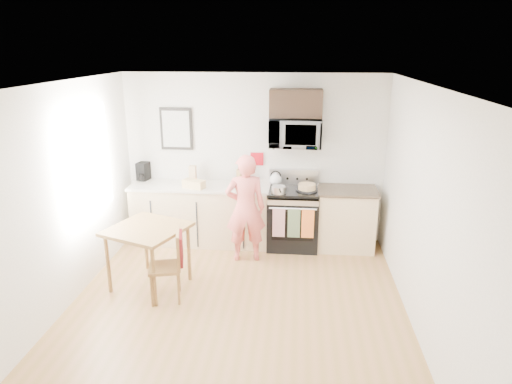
# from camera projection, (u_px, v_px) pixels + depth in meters

# --- Properties ---
(floor) EXTENTS (4.60, 4.60, 0.00)m
(floor) POSITION_uv_depth(u_px,v_px,m) (235.00, 314.00, 5.30)
(floor) COLOR olive
(floor) RESTS_ON ground
(back_wall) EXTENTS (4.00, 0.04, 2.60)m
(back_wall) POSITION_uv_depth(u_px,v_px,m) (254.00, 159.00, 7.08)
(back_wall) COLOR silver
(back_wall) RESTS_ON floor
(front_wall) EXTENTS (4.00, 0.04, 2.60)m
(front_wall) POSITION_uv_depth(u_px,v_px,m) (178.00, 340.00, 2.72)
(front_wall) COLOR silver
(front_wall) RESTS_ON floor
(left_wall) EXTENTS (0.04, 4.60, 2.60)m
(left_wall) POSITION_uv_depth(u_px,v_px,m) (55.00, 203.00, 5.08)
(left_wall) COLOR silver
(left_wall) RESTS_ON floor
(right_wall) EXTENTS (0.04, 4.60, 2.60)m
(right_wall) POSITION_uv_depth(u_px,v_px,m) (424.00, 215.00, 4.72)
(right_wall) COLOR silver
(right_wall) RESTS_ON floor
(ceiling) EXTENTS (4.00, 4.60, 0.04)m
(ceiling) POSITION_uv_depth(u_px,v_px,m) (231.00, 85.00, 4.50)
(ceiling) COLOR white
(ceiling) RESTS_ON back_wall
(window) EXTENTS (0.06, 1.40, 1.50)m
(window) POSITION_uv_depth(u_px,v_px,m) (88.00, 164.00, 5.75)
(window) COLOR silver
(window) RESTS_ON left_wall
(cabinet_left) EXTENTS (2.10, 0.60, 0.90)m
(cabinet_left) POSITION_uv_depth(u_px,v_px,m) (201.00, 215.00, 7.13)
(cabinet_left) COLOR #D4B588
(cabinet_left) RESTS_ON floor
(countertop_left) EXTENTS (2.14, 0.64, 0.04)m
(countertop_left) POSITION_uv_depth(u_px,v_px,m) (200.00, 186.00, 6.98)
(countertop_left) COLOR beige
(countertop_left) RESTS_ON cabinet_left
(cabinet_right) EXTENTS (0.84, 0.60, 0.90)m
(cabinet_right) POSITION_uv_depth(u_px,v_px,m) (346.00, 220.00, 6.93)
(cabinet_right) COLOR #D4B588
(cabinet_right) RESTS_ON floor
(countertop_right) EXTENTS (0.88, 0.64, 0.04)m
(countertop_right) POSITION_uv_depth(u_px,v_px,m) (347.00, 190.00, 6.78)
(countertop_right) COLOR black
(countertop_right) RESTS_ON cabinet_right
(range) EXTENTS (0.76, 0.70, 1.16)m
(range) POSITION_uv_depth(u_px,v_px,m) (293.00, 219.00, 6.98)
(range) COLOR black
(range) RESTS_ON floor
(microwave) EXTENTS (0.76, 0.51, 0.42)m
(microwave) POSITION_uv_depth(u_px,v_px,m) (295.00, 133.00, 6.67)
(microwave) COLOR silver
(microwave) RESTS_ON back_wall
(upper_cabinet) EXTENTS (0.76, 0.35, 0.40)m
(upper_cabinet) POSITION_uv_depth(u_px,v_px,m) (296.00, 103.00, 6.59)
(upper_cabinet) COLOR black
(upper_cabinet) RESTS_ON back_wall
(wall_art) EXTENTS (0.50, 0.04, 0.65)m
(wall_art) POSITION_uv_depth(u_px,v_px,m) (176.00, 129.00, 7.03)
(wall_art) COLOR black
(wall_art) RESTS_ON back_wall
(wall_trivet) EXTENTS (0.20, 0.02, 0.20)m
(wall_trivet) POSITION_uv_depth(u_px,v_px,m) (257.00, 159.00, 7.06)
(wall_trivet) COLOR #A20D19
(wall_trivet) RESTS_ON back_wall
(person) EXTENTS (0.63, 0.47, 1.57)m
(person) POSITION_uv_depth(u_px,v_px,m) (245.00, 208.00, 6.43)
(person) COLOR #E2443E
(person) RESTS_ON floor
(dining_table) EXTENTS (0.97, 0.97, 0.81)m
(dining_table) POSITION_uv_depth(u_px,v_px,m) (148.00, 234.00, 5.71)
(dining_table) COLOR brown
(dining_table) RESTS_ON floor
(chair) EXTENTS (0.48, 0.45, 0.88)m
(chair) POSITION_uv_depth(u_px,v_px,m) (175.00, 256.00, 5.46)
(chair) COLOR brown
(chair) RESTS_ON floor
(knife_block) EXTENTS (0.16, 0.17, 0.22)m
(knife_block) POSITION_uv_depth(u_px,v_px,m) (241.00, 176.00, 7.04)
(knife_block) COLOR brown
(knife_block) RESTS_ON countertop_left
(utensil_crock) EXTENTS (0.13, 0.13, 0.38)m
(utensil_crock) POSITION_uv_depth(u_px,v_px,m) (246.00, 174.00, 7.01)
(utensil_crock) COLOR #A20D19
(utensil_crock) RESTS_ON countertop_left
(fruit_bowl) EXTENTS (0.22, 0.22, 0.09)m
(fruit_bowl) POSITION_uv_depth(u_px,v_px,m) (196.00, 182.00, 7.02)
(fruit_bowl) COLOR white
(fruit_bowl) RESTS_ON countertop_left
(milk_carton) EXTENTS (0.10, 0.10, 0.27)m
(milk_carton) POSITION_uv_depth(u_px,v_px,m) (193.00, 174.00, 7.05)
(milk_carton) COLOR tan
(milk_carton) RESTS_ON countertop_left
(coffee_maker) EXTENTS (0.20, 0.25, 0.28)m
(coffee_maker) POSITION_uv_depth(u_px,v_px,m) (143.00, 172.00, 7.20)
(coffee_maker) COLOR black
(coffee_maker) RESTS_ON countertop_left
(bread_bag) EXTENTS (0.36, 0.26, 0.12)m
(bread_bag) POSITION_uv_depth(u_px,v_px,m) (194.00, 184.00, 6.82)
(bread_bag) COLOR tan
(bread_bag) RESTS_ON countertop_left
(cake) EXTENTS (0.31, 0.31, 0.10)m
(cake) POSITION_uv_depth(u_px,v_px,m) (307.00, 187.00, 6.74)
(cake) COLOR black
(cake) RESTS_ON range
(kettle) EXTENTS (0.19, 0.19, 0.23)m
(kettle) POSITION_uv_depth(u_px,v_px,m) (276.00, 179.00, 6.98)
(kettle) COLOR white
(kettle) RESTS_ON range
(pot) EXTENTS (0.20, 0.35, 0.10)m
(pot) POSITION_uv_depth(u_px,v_px,m) (279.00, 190.00, 6.62)
(pot) COLOR silver
(pot) RESTS_ON range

